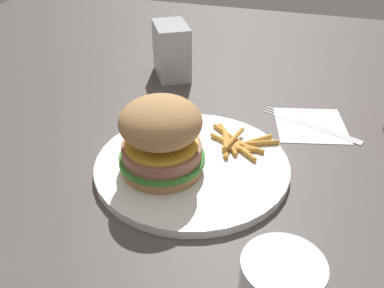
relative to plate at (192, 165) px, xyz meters
The scene contains 7 objects.
ground_plane 0.03m from the plate, 139.94° to the left, with size 1.60×1.60×0.00m, color #47423F.
plate is the anchor object (origin of this frame).
sandwich 0.07m from the plate, 39.38° to the left, with size 0.12×0.12×0.11m.
fries_pile 0.08m from the plate, 129.71° to the right, with size 0.10×0.09×0.01m.
napkin 0.23m from the plate, 131.96° to the right, with size 0.11×0.11×0.00m, color white.
fork 0.23m from the plate, 131.57° to the right, with size 0.17×0.08×0.00m.
napkin_dispenser 0.32m from the plate, 66.16° to the right, with size 0.09×0.06×0.10m, color #B7BABF.
Camera 1 is at (-0.12, 0.45, 0.37)m, focal length 40.94 mm.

